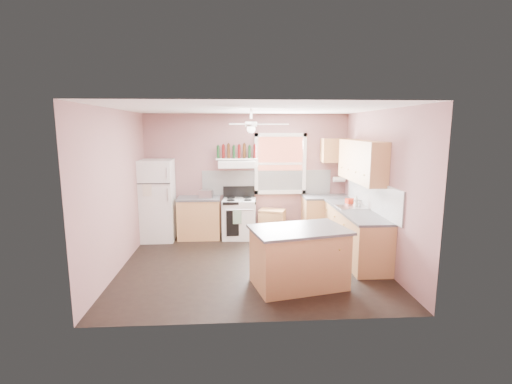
{
  "coord_description": "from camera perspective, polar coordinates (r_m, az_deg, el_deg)",
  "views": [
    {
      "loc": [
        -0.31,
        -6.26,
        2.38
      ],
      "look_at": [
        0.1,
        0.3,
        1.25
      ],
      "focal_mm": 26.0,
      "sensor_mm": 36.0,
      "label": 1
    }
  ],
  "objects": [
    {
      "name": "ceiling",
      "position": [
        6.28,
        -0.76,
        12.68
      ],
      "size": [
        4.5,
        4.5,
        0.0
      ],
      "primitive_type": "plane",
      "color": "white",
      "rests_on": "ground"
    },
    {
      "name": "island_top",
      "position": [
        5.62,
        6.69,
        -5.79
      ],
      "size": [
        1.58,
        1.21,
        0.04
      ],
      "primitive_type": "cube",
      "rotation": [
        0.0,
        0.0,
        0.23
      ],
      "color": "#47474A",
      "rests_on": "island"
    },
    {
      "name": "refrigerator",
      "position": [
        8.19,
        -15.06,
        -1.24
      ],
      "size": [
        0.74,
        0.72,
        1.73
      ],
      "primitive_type": "cube",
      "rotation": [
        0.0,
        0.0,
        0.01
      ],
      "color": "white",
      "rests_on": "floor"
    },
    {
      "name": "floor",
      "position": [
        6.7,
        -0.71,
        -11.04
      ],
      "size": [
        4.5,
        4.5,
        0.0
      ],
      "primitive_type": "plane",
      "color": "black",
      "rests_on": "ground"
    },
    {
      "name": "wall_back",
      "position": [
        8.35,
        -1.42,
        2.67
      ],
      "size": [
        4.5,
        0.05,
        2.7
      ],
      "primitive_type": "cube",
      "color": "#8C605F",
      "rests_on": "ground"
    },
    {
      "name": "bottle_shelf",
      "position": [
        8.16,
        -3.01,
        5.1
      ],
      "size": [
        0.9,
        0.26,
        0.03
      ],
      "primitive_type": "cube",
      "color": "white",
      "rests_on": "range_hood"
    },
    {
      "name": "stove",
      "position": [
        8.15,
        -2.58,
        -4.09
      ],
      "size": [
        0.75,
        0.7,
        0.86
      ],
      "primitive_type": "cube",
      "rotation": [
        0.0,
        0.0,
        -0.09
      ],
      "color": "white",
      "rests_on": "floor"
    },
    {
      "name": "soap_bottle",
      "position": [
        7.33,
        15.16,
        -1.3
      ],
      "size": [
        0.12,
        0.12,
        0.24
      ],
      "primitive_type": "imported",
      "rotation": [
        0.0,
        0.0,
        4.37
      ],
      "color": "silver",
      "rests_on": "counter_right"
    },
    {
      "name": "cart",
      "position": [
        8.33,
        2.49,
        -4.9
      ],
      "size": [
        0.64,
        0.53,
        0.55
      ],
      "primitive_type": "cube",
      "rotation": [
        0.0,
        0.0,
        -0.34
      ],
      "color": "#BE7F4F",
      "rests_on": "floor"
    },
    {
      "name": "red_caddy",
      "position": [
        7.63,
        14.32,
        -1.35
      ],
      "size": [
        0.21,
        0.17,
        0.1
      ],
      "primitive_type": "cube",
      "rotation": [
        0.0,
        0.0,
        0.32
      ],
      "color": "red",
      "rests_on": "counter_right"
    },
    {
      "name": "window_view",
      "position": [
        8.35,
        3.75,
        4.37
      ],
      "size": [
        1.0,
        0.02,
        1.2
      ],
      "primitive_type": "cube",
      "color": "brown",
      "rests_on": "wall_back"
    },
    {
      "name": "paper_towel",
      "position": [
        8.54,
        12.66,
        1.91
      ],
      "size": [
        0.26,
        0.12,
        0.12
      ],
      "primitive_type": "cylinder",
      "rotation": [
        0.0,
        1.57,
        0.0
      ],
      "color": "white",
      "rests_on": "wall_back"
    },
    {
      "name": "upper_cabinet_right",
      "position": [
        7.19,
        15.89,
        4.6
      ],
      "size": [
        0.33,
        1.8,
        0.76
      ],
      "primitive_type": "cube",
      "color": "#BE7F4F",
      "rests_on": "wall_right"
    },
    {
      "name": "counter_right",
      "position": [
        7.09,
        15.02,
        -2.79
      ],
      "size": [
        0.62,
        2.22,
        0.04
      ],
      "primitive_type": "cube",
      "color": "#47474A",
      "rests_on": "base_cabinet_right"
    },
    {
      "name": "island",
      "position": [
        5.76,
        6.6,
        -10.1
      ],
      "size": [
        1.48,
        1.12,
        0.86
      ],
      "primitive_type": "cube",
      "rotation": [
        0.0,
        0.0,
        0.23
      ],
      "color": "#BE7F4F",
      "rests_on": "floor"
    },
    {
      "name": "counter_left",
      "position": [
        8.14,
        -8.8,
        -0.98
      ],
      "size": [
        0.92,
        0.62,
        0.04
      ],
      "primitive_type": "cube",
      "color": "#47474A",
      "rests_on": "base_cabinet_left"
    },
    {
      "name": "range_hood",
      "position": [
        8.05,
        -2.99,
        4.32
      ],
      "size": [
        0.78,
        0.5,
        0.14
      ],
      "primitive_type": "cube",
      "color": "white",
      "rests_on": "wall_back"
    },
    {
      "name": "counter_corner",
      "position": [
        8.36,
        10.76,
        -0.76
      ],
      "size": [
        1.02,
        0.62,
        0.04
      ],
      "primitive_type": "cube",
      "color": "#47474A",
      "rests_on": "base_cabinet_corner"
    },
    {
      "name": "base_cabinet_left",
      "position": [
        8.23,
        -8.72,
        -4.06
      ],
      "size": [
        0.9,
        0.6,
        0.86
      ],
      "primitive_type": "cube",
      "color": "#BE7F4F",
      "rests_on": "floor"
    },
    {
      "name": "base_cabinet_right",
      "position": [
        7.21,
        14.94,
        -6.28
      ],
      "size": [
        0.6,
        2.2,
        0.86
      ],
      "primitive_type": "cube",
      "color": "#BE7F4F",
      "rests_on": "floor"
    },
    {
      "name": "base_cabinet_corner",
      "position": [
        8.45,
        10.66,
        -3.76
      ],
      "size": [
        1.0,
        0.6,
        0.86
      ],
      "primitive_type": "cube",
      "color": "#BE7F4F",
      "rests_on": "floor"
    },
    {
      "name": "backsplash_right",
      "position": [
        7.14,
        17.37,
        -0.41
      ],
      "size": [
        0.03,
        2.6,
        0.55
      ],
      "primitive_type": "cube",
      "color": "white",
      "rests_on": "wall_right"
    },
    {
      "name": "faucet",
      "position": [
        7.31,
        15.75,
        -1.73
      ],
      "size": [
        0.03,
        0.03,
        0.14
      ],
      "primitive_type": "cylinder",
      "color": "silver",
      "rests_on": "sink"
    },
    {
      "name": "upper_cabinet_corner",
      "position": [
        8.41,
        12.09,
        6.27
      ],
      "size": [
        0.6,
        0.33,
        0.52
      ],
      "primitive_type": "cube",
      "color": "#BE7F4F",
      "rests_on": "wall_back"
    },
    {
      "name": "toaster",
      "position": [
        7.99,
        -7.68,
        -0.35
      ],
      "size": [
        0.31,
        0.21,
        0.18
      ],
      "primitive_type": "cube",
      "rotation": [
        0.0,
        0.0,
        -0.2
      ],
      "color": "silver",
      "rests_on": "counter_left"
    },
    {
      "name": "backsplash_back",
      "position": [
        8.37,
        1.68,
        1.47
      ],
      "size": [
        2.9,
        0.03,
        0.55
      ],
      "primitive_type": "cube",
      "color": "white",
      "rests_on": "wall_back"
    },
    {
      "name": "wall_left",
      "position": [
        6.64,
        -20.74,
        0.2
      ],
      "size": [
        0.05,
        4.0,
        2.7
      ],
      "primitive_type": "cube",
      "color": "#8C605F",
      "rests_on": "ground"
    },
    {
      "name": "sink",
      "position": [
        7.28,
        14.53,
        -2.34
      ],
      "size": [
        0.55,
        0.45,
        0.03
      ],
      "primitive_type": "cube",
      "color": "silver",
      "rests_on": "counter_right"
    },
    {
      "name": "wine_bottles",
      "position": [
        8.15,
        -3.01,
        6.22
      ],
      "size": [
        0.86,
        0.06,
        0.31
      ],
      "color": "#143819",
      "rests_on": "bottle_shelf"
    },
    {
      "name": "window_frame",
      "position": [
        8.32,
        3.78,
        4.36
      ],
      "size": [
        1.16,
        0.07,
        1.36
      ],
      "primitive_type": "cube",
      "color": "white",
      "rests_on": "wall_back"
    },
    {
      "name": "ceiling_fan_hub",
      "position": [
        6.27,
        -0.76,
        10.39
      ],
      "size": [
        0.2,
        0.2,
        0.08
      ],
      "primitive_type": "cylinder",
      "color": "white",
      "rests_on": "ceiling"
    },
    {
      "name": "wall_right",
      "position": [
        6.85,
        18.64,
        0.59
      ],
      "size": [
        0.05,
        4.0,
        2.7
      ],
      "primitive_type": "cube",
      "color": "#8C605F",
      "rests_on": "ground"
    }
  ]
}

